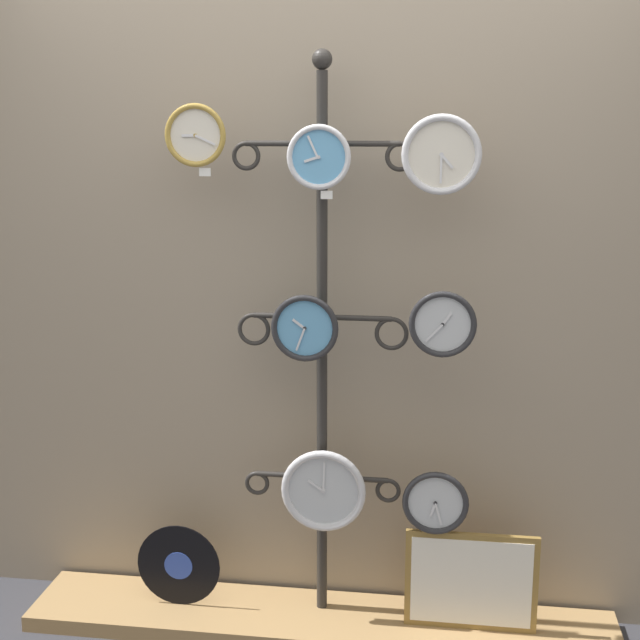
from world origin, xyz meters
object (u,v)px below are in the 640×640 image
Objects in this scene: clock_top_left at (196,135)px; clock_middle_right at (443,324)px; clock_top_center at (318,157)px; clock_bottom_right at (435,502)px; vinyl_record at (179,565)px; clock_middle_center at (305,328)px; clock_bottom_center at (324,490)px; display_stand at (322,427)px; clock_top_right at (442,155)px; picture_frame at (471,582)px.

clock_top_left is 1.05m from clock_middle_right.
clock_bottom_right is at bearing -0.85° from clock_top_center.
clock_middle_right is 1.38m from vinyl_record.
clock_bottom_right is at bearing 0.01° from clock_middle_center.
clock_middle_center is 0.77× the size of clock_bottom_center.
display_stand is 8.85× the size of clock_middle_center.
clock_top_left is at bearing -5.01° from vinyl_record.
display_stand reaches higher than vinyl_record.
clock_top_right is 1.10× the size of clock_middle_center.
clock_top_center reaches higher than clock_bottom_center.
vinyl_record is at bearing 174.99° from clock_top_left.
clock_middle_right is at bearing -2.31° from clock_bottom_center.
display_stand is 1.07m from clock_top_right.
picture_frame is at bearing -7.78° from display_stand.
picture_frame is (0.55, -0.08, -0.53)m from display_stand.
clock_top_left is 0.83m from clock_top_right.
clock_middle_center is (-0.05, -0.01, -0.59)m from clock_top_center.
display_stand reaches higher than clock_top_center.
clock_top_right is 0.56m from clock_middle_right.
display_stand is 0.61m from clock_middle_right.
picture_frame is at bearing 10.21° from clock_middle_right.
clock_bottom_right is (-0.01, 0.02, -0.65)m from clock_middle_right.
clock_top_right is 1.52m from picture_frame.
vinyl_record is at bearing 178.87° from clock_top_center.
clock_top_center is (-0.00, -0.07, 0.97)m from display_stand.
clock_top_right is at bearing -1.24° from clock_top_center.
clock_middle_right reaches higher than clock_middle_center.
display_stand is 0.23m from clock_bottom_center.
display_stand reaches higher than clock_bottom_right.
clock_middle_right is (0.47, -0.02, 0.03)m from clock_middle_center.
clock_middle_center is at bearing -171.99° from clock_top_center.
clock_top_center is 0.70× the size of clock_bottom_center.
clock_bottom_right is 0.50× the size of picture_frame.
clock_top_left is 0.42m from clock_top_center.
display_stand is 9.88× the size of clock_top_left.
clock_top_right is at bearing -169.32° from clock_bottom_right.
clock_middle_right is at bearing -39.77° from clock_top_right.
clock_middle_center is (0.37, -0.01, -0.66)m from clock_top_left.
clock_top_left is at bearing -170.17° from display_stand.
clock_bottom_right reaches higher than picture_frame.
clock_top_left is at bearing 178.79° from clock_bottom_center.
clock_bottom_center is (-0.39, -0.00, -1.19)m from clock_top_right.
clock_middle_center reaches higher than vinyl_record.
clock_middle_right is 0.71× the size of vinyl_record.
clock_bottom_center is (-0.41, 0.02, -0.63)m from clock_middle_right.
clock_top_right reaches higher than clock_bottom_center.
clock_bottom_right is 1.01m from vinyl_record.
clock_top_center reaches higher than clock_middle_center.
clock_middle_center reaches higher than clock_bottom_center.
display_stand is at bearing 6.61° from vinyl_record.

